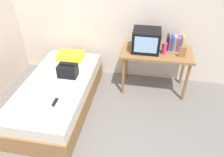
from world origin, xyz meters
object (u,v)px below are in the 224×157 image
at_px(bed, 59,94).
at_px(picture_frame, 182,52).
at_px(desk, 156,56).
at_px(handbag, 68,71).
at_px(tv, 146,40).
at_px(book_row, 175,43).
at_px(remote_dark, 55,102).
at_px(magazine, 37,91).
at_px(remote_silver, 44,77).
at_px(water_bottle, 164,48).
at_px(folded_towel, 38,108).
at_px(pillow, 70,56).

relative_size(bed, picture_frame, 11.61).
xyz_separation_m(desk, handbag, (-1.37, -0.56, -0.08)).
bearing_deg(tv, book_row, 15.53).
height_order(tv, remote_dark, tv).
relative_size(tv, magazine, 1.52).
bearing_deg(tv, magazine, -145.95).
relative_size(handbag, remote_silver, 2.08).
xyz_separation_m(tv, water_bottle, (0.30, -0.06, -0.09)).
bearing_deg(folded_towel, water_bottle, 39.83).
bearing_deg(tv, bed, -150.19).
distance_m(bed, handbag, 0.42).
bearing_deg(handbag, remote_dark, -86.75).
bearing_deg(book_row, picture_frame, -67.21).
xyz_separation_m(tv, book_row, (0.47, 0.13, -0.06)).
relative_size(remote_silver, folded_towel, 0.51).
bearing_deg(pillow, desk, 0.60).
height_order(handbag, remote_silver, handbag).
xyz_separation_m(tv, remote_silver, (-1.53, -0.68, -0.45)).
xyz_separation_m(bed, handbag, (0.13, 0.19, 0.35)).
distance_m(picture_frame, handbag, 1.82).
relative_size(desk, folded_towel, 4.14).
distance_m(desk, book_row, 0.37).
distance_m(desk, picture_frame, 0.44).
height_order(picture_frame, pillow, picture_frame).
xyz_separation_m(bed, desk, (1.50, 0.75, 0.43)).
distance_m(bed, book_row, 2.08).
height_order(picture_frame, handbag, picture_frame).
height_order(water_bottle, pillow, water_bottle).
height_order(remote_silver, folded_towel, folded_towel).
height_order(magazine, remote_silver, remote_silver).
xyz_separation_m(handbag, folded_towel, (-0.12, -0.83, -0.06)).
height_order(remote_dark, folded_towel, folded_towel).
bearing_deg(tv, handbag, -154.47).
bearing_deg(bed, magazine, -125.67).
xyz_separation_m(water_bottle, folded_towel, (-1.59, -1.33, -0.33)).
height_order(desk, remote_dark, desk).
distance_m(book_row, picture_frame, 0.28).
distance_m(desk, folded_towel, 2.03).
bearing_deg(water_bottle, tv, 168.32).
bearing_deg(water_bottle, remote_dark, -141.45).
xyz_separation_m(picture_frame, folded_towel, (-1.86, -1.26, -0.33)).
height_order(desk, pillow, desk).
relative_size(water_bottle, remote_silver, 1.30).
relative_size(book_row, magazine, 0.91).
relative_size(water_bottle, picture_frame, 1.09).
height_order(bed, book_row, book_row).
height_order(picture_frame, remote_silver, picture_frame).
distance_m(tv, handbag, 1.35).
xyz_separation_m(picture_frame, magazine, (-2.07, -0.89, -0.36)).
bearing_deg(water_bottle, picture_frame, -12.32).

